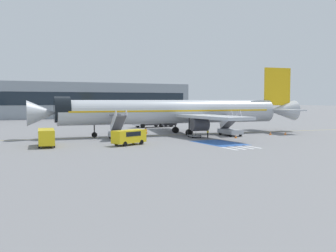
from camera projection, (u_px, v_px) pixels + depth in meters
The scene contains 20 objects.
ground_plane at pixel (173, 134), 66.89m from camera, with size 600.00×600.00×0.00m, color slate.
apron_leadline_yellow at pixel (172, 135), 65.93m from camera, with size 0.20×81.40×0.01m, color gold.
apron_stand_patch_blue at pixel (219, 143), 53.58m from camera, with size 4.87×8.14×0.01m, color #2856A8.
apron_walkway_bar_0 at pixel (229, 148), 47.55m from camera, with size 0.44×3.60×0.01m, color silver.
apron_walkway_bar_1 at pixel (237, 148), 48.08m from camera, with size 0.44×3.60×0.01m, color silver.
apron_walkway_bar_2 at pixel (244, 147), 48.62m from camera, with size 0.44×3.60×0.01m, color silver.
apron_walkway_bar_3 at pixel (252, 147), 49.16m from camera, with size 0.44×3.60×0.01m, color silver.
airliner at pixel (176, 112), 65.88m from camera, with size 47.71×31.28×11.77m.
boarding_stairs_forward at pixel (118, 133), 58.10m from camera, with size 2.73×5.41×4.47m.
boarding_stairs_aft at pixel (230, 129), 64.55m from camera, with size 2.73×5.41×4.15m.
fuel_tanker at pixel (155, 119), 84.66m from camera, with size 9.94×3.15×3.60m.
service_van_0 at pixel (46, 136), 49.51m from camera, with size 2.68×5.56×2.17m.
service_van_1 at pixel (129, 136), 51.02m from camera, with size 4.97×3.31×1.96m.
baggage_cart at pixel (194, 136), 61.57m from camera, with size 2.00×2.85×0.87m.
ground_crew_0 at pixel (208, 132), 60.68m from camera, with size 0.37×0.48×1.68m.
ground_crew_1 at pixel (146, 133), 57.31m from camera, with size 0.41×0.49×1.84m.
traffic_cone_0 at pixel (236, 137), 60.44m from camera, with size 0.42×0.42×0.47m.
traffic_cone_1 at pixel (270, 133), 66.06m from camera, with size 0.47×0.47×0.52m.
traffic_cone_2 at pixel (285, 133), 66.30m from camera, with size 0.44×0.44×0.49m.
terminal_building at pixel (26, 100), 121.55m from camera, with size 109.22×12.10×11.42m.
Camera 1 is at (-30.75, -59.13, 5.89)m, focal length 42.00 mm.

